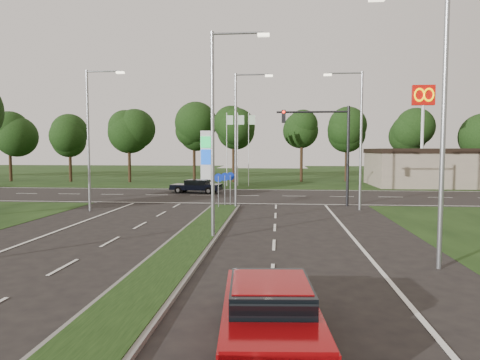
{
  "coord_description": "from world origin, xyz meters",
  "views": [
    {
      "loc": [
        3.68,
        -12.5,
        3.93
      ],
      "look_at": [
        1.45,
        12.1,
        2.2
      ],
      "focal_mm": 32.0,
      "sensor_mm": 36.0,
      "label": 1
    }
  ],
  "objects": [
    {
      "name": "traffic_signal",
      "position": [
        7.19,
        18.0,
        4.65
      ],
      "size": [
        5.1,
        0.42,
        7.0
      ],
      "color": "black",
      "rests_on": "ground"
    },
    {
      "name": "median_signs",
      "position": [
        0.0,
        16.4,
        1.71
      ],
      "size": [
        1.16,
        1.76,
        2.38
      ],
      "color": "gray",
      "rests_on": "ground"
    },
    {
      "name": "streetlight_median_near",
      "position": [
        1.0,
        6.0,
        5.08
      ],
      "size": [
        2.53,
        0.22,
        9.0
      ],
      "color": "gray",
      "rests_on": "ground"
    },
    {
      "name": "red_sedan",
      "position": [
        3.52,
        -3.91,
        0.69
      ],
      "size": [
        2.24,
        4.78,
        1.28
      ],
      "rotation": [
        0.0,
        0.0,
        0.07
      ],
      "color": "maroon",
      "rests_on": "ground"
    },
    {
      "name": "commercial_building",
      "position": [
        22.0,
        36.0,
        2.0
      ],
      "size": [
        16.0,
        9.0,
        4.0
      ],
      "primitive_type": "cube",
      "color": "gray",
      "rests_on": "ground"
    },
    {
      "name": "streetlight_right_near",
      "position": [
        8.8,
        2.0,
        5.08
      ],
      "size": [
        2.53,
        0.22,
        9.0
      ],
      "rotation": [
        0.0,
        0.0,
        3.14
      ],
      "color": "gray",
      "rests_on": "ground"
    },
    {
      "name": "ground",
      "position": [
        0.0,
        0.0,
        0.0
      ],
      "size": [
        160.0,
        160.0,
        0.0
      ],
      "primitive_type": "plane",
      "color": "black",
      "rests_on": "ground"
    },
    {
      "name": "streetlight_median_far",
      "position": [
        1.0,
        16.0,
        5.08
      ],
      "size": [
        2.53,
        0.22,
        9.0
      ],
      "color": "gray",
      "rests_on": "ground"
    },
    {
      "name": "cross_road",
      "position": [
        0.0,
        24.0,
        0.0
      ],
      "size": [
        160.0,
        12.0,
        0.02
      ],
      "primitive_type": "cube",
      "color": "black",
      "rests_on": "ground"
    },
    {
      "name": "streetlight_left_far",
      "position": [
        -8.3,
        14.0,
        5.08
      ],
      "size": [
        2.53,
        0.22,
        9.0
      ],
      "color": "gray",
      "rests_on": "ground"
    },
    {
      "name": "treeline_far",
      "position": [
        0.1,
        39.93,
        6.83
      ],
      "size": [
        6.0,
        6.0,
        9.9
      ],
      "color": "black",
      "rests_on": "ground"
    },
    {
      "name": "median_kerb",
      "position": [
        0.0,
        4.0,
        0.06
      ],
      "size": [
        2.0,
        26.0,
        0.12
      ],
      "primitive_type": "cube",
      "color": "slate",
      "rests_on": "ground"
    },
    {
      "name": "verge_far",
      "position": [
        0.0,
        55.0,
        0.0
      ],
      "size": [
        160.0,
        50.0,
        0.02
      ],
      "primitive_type": "cube",
      "color": "black",
      "rests_on": "ground"
    },
    {
      "name": "mcdonalds_sign",
      "position": [
        18.0,
        31.97,
        7.99
      ],
      "size": [
        2.2,
        0.47,
        10.4
      ],
      "color": "silver",
      "rests_on": "ground"
    },
    {
      "name": "gas_pylon",
      "position": [
        -3.79,
        33.05,
        3.2
      ],
      "size": [
        5.8,
        1.26,
        8.0
      ],
      "color": "silver",
      "rests_on": "ground"
    },
    {
      "name": "navy_sedan",
      "position": [
        -3.8,
        25.91,
        0.66
      ],
      "size": [
        4.71,
        2.46,
        1.24
      ],
      "rotation": [
        0.0,
        0.0,
        1.43
      ],
      "color": "black",
      "rests_on": "ground"
    },
    {
      "name": "streetlight_right_far",
      "position": [
        8.8,
        16.0,
        5.08
      ],
      "size": [
        2.53,
        0.22,
        9.0
      ],
      "rotation": [
        0.0,
        0.0,
        3.14
      ],
      "color": "gray",
      "rests_on": "ground"
    }
  ]
}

